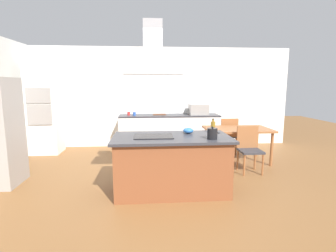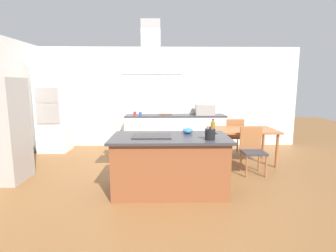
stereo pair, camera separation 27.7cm
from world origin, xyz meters
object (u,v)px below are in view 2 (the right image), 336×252
olive_oil_bottle (213,127)px  coffee_mug_red (135,113)px  countertop_microwave (205,110)px  cutting_board (165,114)px  cooktop (152,136)px  chair_facing_back_wall (234,134)px  chair_facing_island (252,147)px  range_hood (151,58)px  tea_kettle (210,134)px  wall_oven_stack (53,108)px  coffee_mug_blue (140,114)px  mixing_bowl (188,131)px  dining_table (242,133)px

olive_oil_bottle → coffee_mug_red: size_ratio=2.70×
countertop_microwave → cutting_board: countertop_microwave is taller
cooktop → chair_facing_back_wall: 2.91m
chair_facing_island → chair_facing_back_wall: bearing=90.0°
chair_facing_island → range_hood: 2.61m
tea_kettle → wall_oven_stack: size_ratio=0.09×
coffee_mug_red → chair_facing_back_wall: coffee_mug_red is taller
wall_oven_stack → coffee_mug_blue: bearing=4.2°
wall_oven_stack → chair_facing_island: 4.89m
coffee_mug_red → cutting_board: (0.81, 0.03, -0.04)m
chair_facing_island → range_hood: (-1.89, -0.85, 1.59)m
olive_oil_bottle → countertop_microwave: countertop_microwave is taller
mixing_bowl → countertop_microwave: 2.75m
cooktop → dining_table: bearing=38.6°
cutting_board → mixing_bowl: bearing=-82.7°
cooktop → range_hood: size_ratio=0.67×
tea_kettle → countertop_microwave: size_ratio=0.40×
coffee_mug_red → mixing_bowl: bearing=-66.6°
coffee_mug_blue → tea_kettle: bearing=-67.2°
mixing_bowl → range_hood: (-0.58, -0.23, 1.15)m
mixing_bowl → coffee_mug_red: (-1.16, 2.67, -0.00)m
olive_oil_bottle → dining_table: 1.60m
countertop_microwave → coffee_mug_red: countertop_microwave is taller
coffee_mug_red → chair_facing_back_wall: (2.47, -0.72, -0.44)m
tea_kettle → coffee_mug_blue: 3.33m
cooktop → dining_table: size_ratio=0.43×
olive_oil_bottle → dining_table: (0.89, 1.29, -0.34)m
chair_facing_back_wall → range_hood: size_ratio=0.99×
coffee_mug_blue → cutting_board: coffee_mug_blue is taller
dining_table → chair_facing_back_wall: 0.68m
tea_kettle → cutting_board: tea_kettle is taller
tea_kettle → coffee_mug_blue: tea_kettle is taller
chair_facing_island → cutting_board: bearing=128.4°
olive_oil_bottle → chair_facing_island: size_ratio=0.27×
mixing_bowl → coffee_mug_blue: mixing_bowl is taller
range_hood → chair_facing_island: bearing=24.1°
cutting_board → range_hood: 3.17m
olive_oil_bottle → range_hood: bearing=-167.5°
countertop_microwave → coffee_mug_blue: (-1.71, -0.07, -0.09)m
cooktop → mixing_bowl: mixing_bowl is taller
coffee_mug_blue → chair_facing_back_wall: bearing=-15.3°
dining_table → chair_facing_island: 0.68m
tea_kettle → mixing_bowl: 0.57m
olive_oil_bottle → coffee_mug_blue: size_ratio=2.70×
olive_oil_bottle → wall_oven_stack: 4.35m
coffee_mug_red → wall_oven_stack: (-2.04, -0.25, 0.16)m
wall_oven_stack → chair_facing_island: wall_oven_stack is taller
olive_oil_bottle → chair_facing_back_wall: 2.21m
cooktop → wall_oven_stack: (-2.62, 2.65, 0.20)m
cooktop → tea_kettle: bearing=-16.7°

